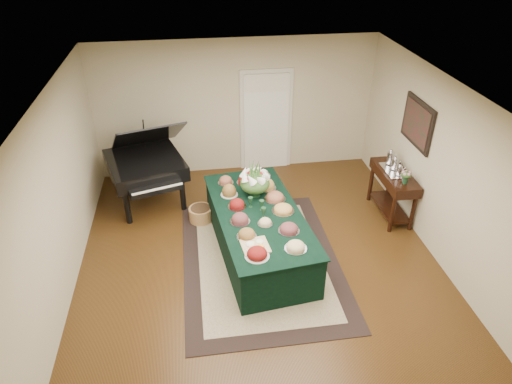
{
  "coord_description": "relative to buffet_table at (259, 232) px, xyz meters",
  "views": [
    {
      "loc": [
        -0.85,
        -5.48,
        4.69
      ],
      "look_at": [
        0.0,
        0.3,
        1.05
      ],
      "focal_mm": 32.0,
      "sensor_mm": 36.0,
      "label": 1
    }
  ],
  "objects": [
    {
      "name": "wall_painting",
      "position": [
        2.69,
        0.7,
        1.37
      ],
      "size": [
        0.05,
        0.95,
        0.75
      ],
      "color": "black",
      "rests_on": "ground"
    },
    {
      "name": "mahogany_sideboard",
      "position": [
        2.47,
        0.7,
        0.29
      ],
      "size": [
        0.45,
        1.19,
        0.86
      ],
      "color": "black",
      "rests_on": "ground"
    },
    {
      "name": "floral_centerpiece",
      "position": [
        0.01,
        0.5,
        0.66
      ],
      "size": [
        0.5,
        0.5,
        0.5
      ],
      "color": "#15361E",
      "rests_on": "buffet_table"
    },
    {
      "name": "kitchen_doorway",
      "position": [
        0.58,
        2.78,
        0.65
      ],
      "size": [
        1.05,
        0.07,
        2.1
      ],
      "color": "beige",
      "rests_on": "ground"
    },
    {
      "name": "buffet_table",
      "position": [
        0.0,
        0.0,
        0.0
      ],
      "size": [
        1.55,
        2.78,
        0.75
      ],
      "color": "black",
      "rests_on": "ground"
    },
    {
      "name": "pink_bouquet",
      "position": [
        2.47,
        0.33,
        0.64
      ],
      "size": [
        0.18,
        0.18,
        0.23
      ],
      "color": "#15361E",
      "rests_on": "mahogany_sideboard"
    },
    {
      "name": "ground",
      "position": [
        -0.02,
        -0.19,
        -0.38
      ],
      "size": [
        6.0,
        6.0,
        0.0
      ],
      "primitive_type": "plane",
      "color": "black",
      "rests_on": "ground"
    },
    {
      "name": "green_goblets",
      "position": [
        0.0,
        0.03,
        0.46
      ],
      "size": [
        0.23,
        0.38,
        0.18
      ],
      "color": "#15361E",
      "rests_on": "buffet_table"
    },
    {
      "name": "food_platters",
      "position": [
        0.0,
        0.07,
        0.42
      ],
      "size": [
        1.1,
        2.42,
        0.15
      ],
      "color": "silver",
      "rests_on": "buffet_table"
    },
    {
      "name": "cutting_board",
      "position": [
        -0.17,
        -0.79,
        0.4
      ],
      "size": [
        0.41,
        0.41,
        0.1
      ],
      "color": "tan",
      "rests_on": "buffet_table"
    },
    {
      "name": "wicker_basket",
      "position": [
        -0.88,
        0.98,
        -0.25
      ],
      "size": [
        0.41,
        0.41,
        0.26
      ],
      "primitive_type": "cylinder",
      "color": "#9E6F3F",
      "rests_on": "ground"
    },
    {
      "name": "area_rug",
      "position": [
        -0.01,
        -0.25,
        -0.37
      ],
      "size": [
        2.39,
        3.34,
        0.01
      ],
      "color": "black",
      "rests_on": "ground"
    },
    {
      "name": "grand_piano",
      "position": [
        -1.78,
        1.75,
        0.41
      ],
      "size": [
        1.62,
        1.8,
        1.6
      ],
      "color": "black",
      "rests_on": "ground"
    },
    {
      "name": "tea_service",
      "position": [
        2.47,
        0.73,
        0.6
      ],
      "size": [
        0.34,
        0.74,
        0.3
      ],
      "color": "silver",
      "rests_on": "mahogany_sideboard"
    }
  ]
}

